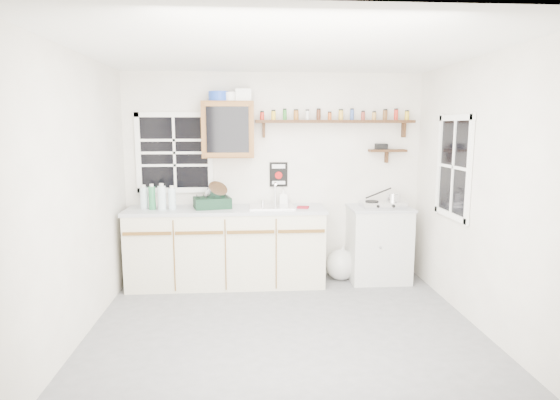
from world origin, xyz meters
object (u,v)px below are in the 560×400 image
Objects in this scene: main_cabinet at (227,246)px; upper_cabinet at (228,130)px; dish_rack at (213,199)px; hotplate at (382,204)px; spice_shelf at (335,120)px; right_cabinet at (379,243)px.

main_cabinet is 1.37m from upper_cabinet.
upper_cabinet reaches higher than dish_rack.
upper_cabinet reaches higher than hotplate.
spice_shelf is at bearing 9.21° from main_cabinet.
dish_rack is at bearing 169.35° from main_cabinet.
dish_rack is (-1.98, 0.00, 0.56)m from right_cabinet.
main_cabinet is 2.54× the size of right_cabinet.
right_cabinet is 1.40× the size of upper_cabinet.
right_cabinet is at bearing -3.76° from upper_cabinet.
main_cabinet is 1.21× the size of spice_shelf.
hotplate reaches higher than right_cabinet.
hotplate is (1.86, 0.01, 0.48)m from main_cabinet.
hotplate reaches higher than main_cabinet.
main_cabinet is 3.55× the size of upper_cabinet.
upper_cabinet reaches higher than spice_shelf.
dish_rack reaches higher than main_cabinet.
main_cabinet is 1.84m from right_cabinet.
upper_cabinet is (-1.80, 0.12, 1.37)m from right_cabinet.
right_cabinet is (1.83, 0.03, -0.01)m from main_cabinet.
dish_rack is (-0.18, -0.12, -0.81)m from upper_cabinet.
hotplate is at bearing -20.75° from spice_shelf.
right_cabinet is 0.48× the size of spice_shelf.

